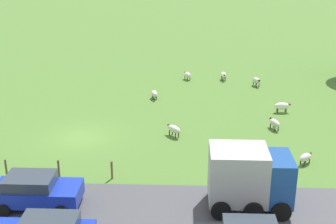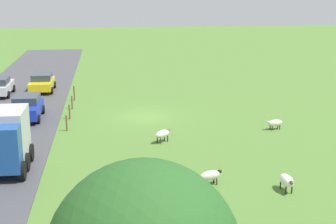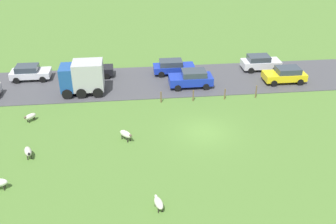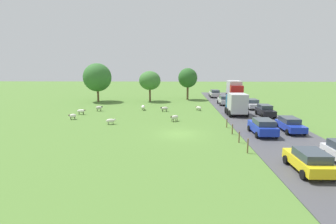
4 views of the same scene
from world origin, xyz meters
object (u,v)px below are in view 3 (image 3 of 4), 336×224
truck_1 (83,77)px  car_5 (173,67)px  sheep_4 (159,203)px  car_4 (285,74)px  car_3 (260,62)px  sheep_5 (126,134)px  sheep_6 (28,152)px  car_7 (93,69)px  car_0 (191,78)px  car_2 (30,72)px  sheep_1 (30,116)px

truck_1 → car_5: bearing=-67.5°
sheep_4 → truck_1: bearing=19.1°
car_4 → car_3: bearing=23.0°
car_5 → sheep_4: bearing=170.8°
sheep_5 → sheep_6: size_ratio=0.95×
sheep_5 → car_3: bearing=-49.5°
car_3 → car_4: car_3 is taller
car_5 → car_7: (0.12, 8.49, 0.03)m
sheep_4 → car_0: bearing=-15.6°
car_3 → car_2: bearing=90.0°
sheep_4 → car_4: 22.35m
sheep_5 → car_5: (12.58, -5.18, 0.31)m
car_0 → car_4: bearing=-89.8°
truck_1 → car_5: truck_1 is taller
car_4 → car_5: car_4 is taller
car_3 → car_5: (-0.11, 9.65, -0.05)m
sheep_5 → car_2: (12.71, 9.74, 0.31)m
sheep_4 → car_5: bearing=-9.2°
car_2 → car_7: bearing=-90.0°
sheep_1 → car_5: (8.76, -13.16, 0.40)m
sheep_1 → truck_1: truck_1 is taller
sheep_1 → car_4: (5.38, -24.29, 0.43)m
sheep_4 → sheep_6: 10.92m
sheep_1 → car_3: (8.86, -22.81, 0.45)m
truck_1 → car_0: size_ratio=0.93×
car_0 → car_7: bearing=70.3°
sheep_4 → car_0: car_0 is taller
sheep_1 → car_0: bearing=-69.9°
car_2 → car_7: (-0.00, -6.43, 0.04)m
car_2 → car_4: 26.29m
sheep_1 → car_2: size_ratio=0.26×
sheep_6 → car_3: 26.10m
car_5 → car_0: bearing=-157.3°
sheep_6 → car_7: bearing=-14.7°
sheep_4 → sheep_5: sheep_5 is taller
sheep_5 → car_4: 18.73m
sheep_1 → car_3: bearing=-68.8°
sheep_5 → car_7: size_ratio=0.30×
car_2 → sheep_4: bearing=-150.6°
sheep_6 → car_7: size_ratio=0.31×
car_3 → car_5: bearing=90.6°
car_3 → car_5: 9.65m
sheep_1 → sheep_4: size_ratio=0.84×
sheep_4 → car_3: size_ratio=0.29×
truck_1 → car_7: 4.03m
sheep_1 → sheep_6: bearing=-170.2°
sheep_6 → car_4: size_ratio=0.30×
sheep_6 → car_0: car_0 is taller
sheep_5 → truck_1: size_ratio=0.30×
car_7 → car_5: bearing=-90.8°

